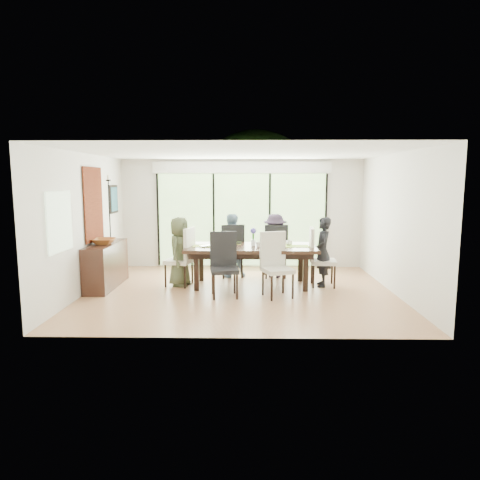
{
  "coord_description": "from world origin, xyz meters",
  "views": [
    {
      "loc": [
        0.16,
        -8.21,
        2.18
      ],
      "look_at": [
        0.0,
        0.25,
        1.0
      ],
      "focal_mm": 32.0,
      "sensor_mm": 36.0,
      "label": 1
    }
  ],
  "objects_px": {
    "chair_far_right": "(275,250)",
    "laptop": "(209,246)",
    "sideboard": "(106,265)",
    "person_far_left": "(231,246)",
    "bowl": "(104,241)",
    "cup_b": "(258,244)",
    "cup_a": "(218,242)",
    "chair_left_end": "(179,256)",
    "vase": "(253,243)",
    "chair_far_left": "(231,250)",
    "chair_near_right": "(278,265)",
    "person_right_end": "(323,252)",
    "table_top": "(251,248)",
    "person_far_right": "(275,246)",
    "person_left_end": "(180,251)",
    "chair_near_left": "(224,265)",
    "cup_c": "(289,243)",
    "chair_right_end": "(323,257)"
  },
  "relations": [
    {
      "from": "table_top",
      "to": "laptop",
      "type": "relative_size",
      "value": 7.27
    },
    {
      "from": "person_far_right",
      "to": "bowl",
      "type": "height_order",
      "value": "person_far_right"
    },
    {
      "from": "chair_near_right",
      "to": "cup_c",
      "type": "relative_size",
      "value": 8.87
    },
    {
      "from": "chair_right_end",
      "to": "chair_far_right",
      "type": "distance_m",
      "value": 1.27
    },
    {
      "from": "chair_far_left",
      "to": "sideboard",
      "type": "relative_size",
      "value": 0.76
    },
    {
      "from": "laptop",
      "to": "sideboard",
      "type": "height_order",
      "value": "sideboard"
    },
    {
      "from": "person_right_end",
      "to": "chair_left_end",
      "type": "bearing_deg",
      "value": -86.79
    },
    {
      "from": "person_left_end",
      "to": "bowl",
      "type": "height_order",
      "value": "person_left_end"
    },
    {
      "from": "chair_left_end",
      "to": "cup_b",
      "type": "xyz_separation_m",
      "value": [
        1.65,
        -0.1,
        0.27
      ]
    },
    {
      "from": "table_top",
      "to": "person_far_left",
      "type": "bearing_deg",
      "value": 118.47
    },
    {
      "from": "person_far_right",
      "to": "cup_b",
      "type": "relative_size",
      "value": 12.9
    },
    {
      "from": "chair_far_left",
      "to": "sideboard",
      "type": "xyz_separation_m",
      "value": [
        -2.53,
        -0.99,
        -0.16
      ]
    },
    {
      "from": "chair_right_end",
      "to": "person_right_end",
      "type": "height_order",
      "value": "person_right_end"
    },
    {
      "from": "person_right_end",
      "to": "chair_near_left",
      "type": "bearing_deg",
      "value": -63.07
    },
    {
      "from": "table_top",
      "to": "cup_a",
      "type": "xyz_separation_m",
      "value": [
        -0.7,
        0.15,
        0.09
      ]
    },
    {
      "from": "bowl",
      "to": "sideboard",
      "type": "bearing_deg",
      "value": 90.0
    },
    {
      "from": "chair_far_left",
      "to": "cup_c",
      "type": "xyz_separation_m",
      "value": [
        1.25,
        -0.75,
        0.28
      ]
    },
    {
      "from": "table_top",
      "to": "vase",
      "type": "height_order",
      "value": "vase"
    },
    {
      "from": "chair_near_left",
      "to": "person_far_left",
      "type": "xyz_separation_m",
      "value": [
        0.05,
        1.7,
        0.11
      ]
    },
    {
      "from": "chair_far_right",
      "to": "chair_near_left",
      "type": "xyz_separation_m",
      "value": [
        -1.05,
        -1.72,
        0.0
      ]
    },
    {
      "from": "person_far_right",
      "to": "sideboard",
      "type": "height_order",
      "value": "person_far_right"
    },
    {
      "from": "chair_far_left",
      "to": "laptop",
      "type": "xyz_separation_m",
      "value": [
        -0.4,
        -0.95,
        0.24
      ]
    },
    {
      "from": "table_top",
      "to": "chair_right_end",
      "type": "bearing_deg",
      "value": 0.0
    },
    {
      "from": "chair_near_left",
      "to": "cup_c",
      "type": "height_order",
      "value": "chair_near_left"
    },
    {
      "from": "chair_near_left",
      "to": "person_left_end",
      "type": "bearing_deg",
      "value": 130.44
    },
    {
      "from": "cup_c",
      "to": "chair_far_left",
      "type": "bearing_deg",
      "value": 149.04
    },
    {
      "from": "person_right_end",
      "to": "person_far_left",
      "type": "relative_size",
      "value": 1.0
    },
    {
      "from": "person_far_left",
      "to": "vase",
      "type": "distance_m",
      "value": 0.94
    },
    {
      "from": "chair_far_right",
      "to": "chair_near_left",
      "type": "distance_m",
      "value": 2.02
    },
    {
      "from": "person_far_right",
      "to": "sideboard",
      "type": "xyz_separation_m",
      "value": [
        -3.53,
        -0.97,
        -0.27
      ]
    },
    {
      "from": "cup_b",
      "to": "cup_a",
      "type": "bearing_deg",
      "value": 163.61
    },
    {
      "from": "laptop",
      "to": "bowl",
      "type": "distance_m",
      "value": 2.14
    },
    {
      "from": "chair_near_right",
      "to": "person_far_right",
      "type": "height_order",
      "value": "person_far_right"
    },
    {
      "from": "sideboard",
      "to": "person_far_left",
      "type": "bearing_deg",
      "value": 20.89
    },
    {
      "from": "person_far_right",
      "to": "vase",
      "type": "distance_m",
      "value": 0.94
    },
    {
      "from": "chair_far_right",
      "to": "laptop",
      "type": "distance_m",
      "value": 1.71
    },
    {
      "from": "chair_far_right",
      "to": "bowl",
      "type": "height_order",
      "value": "chair_far_right"
    },
    {
      "from": "chair_near_right",
      "to": "laptop",
      "type": "xyz_separation_m",
      "value": [
        -1.35,
        0.77,
        0.24
      ]
    },
    {
      "from": "chair_near_left",
      "to": "sideboard",
      "type": "distance_m",
      "value": 2.59
    },
    {
      "from": "person_left_end",
      "to": "person_right_end",
      "type": "relative_size",
      "value": 1.0
    },
    {
      "from": "person_right_end",
      "to": "table_top",
      "type": "bearing_deg",
      "value": -86.79
    },
    {
      "from": "person_right_end",
      "to": "person_far_left",
      "type": "bearing_deg",
      "value": -110.06
    },
    {
      "from": "cup_a",
      "to": "sideboard",
      "type": "distance_m",
      "value": 2.34
    },
    {
      "from": "chair_far_left",
      "to": "cup_b",
      "type": "relative_size",
      "value": 11.0
    },
    {
      "from": "cup_b",
      "to": "bowl",
      "type": "distance_m",
      "value": 3.13
    },
    {
      "from": "chair_left_end",
      "to": "vase",
      "type": "relative_size",
      "value": 9.17
    },
    {
      "from": "person_left_end",
      "to": "person_far_left",
      "type": "relative_size",
      "value": 1.0
    },
    {
      "from": "chair_left_end",
      "to": "person_far_left",
      "type": "xyz_separation_m",
      "value": [
        1.05,
        0.83,
        0.11
      ]
    },
    {
      "from": "cup_b",
      "to": "bowl",
      "type": "relative_size",
      "value": 0.23
    },
    {
      "from": "person_left_end",
      "to": "sideboard",
      "type": "distance_m",
      "value": 1.53
    }
  ]
}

